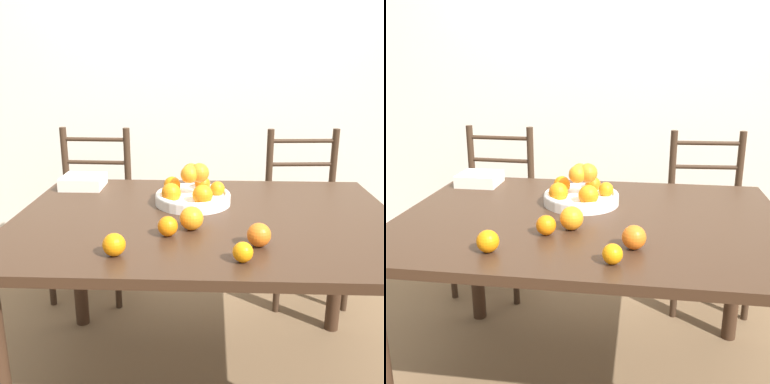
# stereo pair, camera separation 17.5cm
# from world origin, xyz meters

# --- Properties ---
(ground_plane) EXTENTS (12.00, 12.00, 0.00)m
(ground_plane) POSITION_xyz_m (0.00, 0.00, 0.00)
(ground_plane) COLOR brown
(wall_back) EXTENTS (8.00, 0.06, 2.60)m
(wall_back) POSITION_xyz_m (0.00, 1.58, 1.30)
(wall_back) COLOR silver
(wall_back) RESTS_ON ground_plane
(dining_table) EXTENTS (1.46, 1.05, 0.77)m
(dining_table) POSITION_xyz_m (0.00, 0.00, 0.67)
(dining_table) COLOR #382316
(dining_table) RESTS_ON ground_plane
(fruit_bowl) EXTENTS (0.31, 0.31, 0.17)m
(fruit_bowl) POSITION_xyz_m (-0.06, 0.15, 0.82)
(fruit_bowl) COLOR white
(fruit_bowl) RESTS_ON dining_table
(orange_loose_0) EXTENTS (0.08, 0.08, 0.08)m
(orange_loose_0) POSITION_xyz_m (0.17, -0.28, 0.81)
(orange_loose_0) COLOR orange
(orange_loose_0) RESTS_ON dining_table
(orange_loose_1) EXTENTS (0.07, 0.07, 0.07)m
(orange_loose_1) POSITION_xyz_m (-0.13, -0.21, 0.80)
(orange_loose_1) COLOR orange
(orange_loose_1) RESTS_ON dining_table
(orange_loose_2) EXTENTS (0.07, 0.07, 0.07)m
(orange_loose_2) POSITION_xyz_m (-0.28, -0.37, 0.80)
(orange_loose_2) COLOR orange
(orange_loose_2) RESTS_ON dining_table
(orange_loose_3) EXTENTS (0.08, 0.08, 0.08)m
(orange_loose_3) POSITION_xyz_m (-0.05, -0.14, 0.81)
(orange_loose_3) COLOR orange
(orange_loose_3) RESTS_ON dining_table
(orange_loose_4) EXTENTS (0.06, 0.06, 0.06)m
(orange_loose_4) POSITION_xyz_m (0.11, -0.40, 0.80)
(orange_loose_4) COLOR orange
(orange_loose_4) RESTS_ON dining_table
(chair_left) EXTENTS (0.43, 0.41, 0.96)m
(chair_left) POSITION_xyz_m (-0.67, 0.84, 0.47)
(chair_left) COLOR #382619
(chair_left) RESTS_ON ground_plane
(chair_right) EXTENTS (0.45, 0.43, 0.96)m
(chair_right) POSITION_xyz_m (0.56, 0.84, 0.47)
(chair_right) COLOR #382619
(chair_right) RESTS_ON ground_plane
(book_stack) EXTENTS (0.19, 0.18, 0.06)m
(book_stack) POSITION_xyz_m (-0.58, 0.38, 0.80)
(book_stack) COLOR silver
(book_stack) RESTS_ON dining_table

